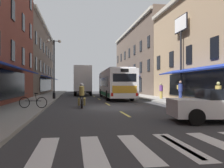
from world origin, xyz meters
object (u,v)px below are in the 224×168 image
at_px(billboard_sign, 181,37).
at_px(pedestrian_far, 161,91).
at_px(pedestrian_mid, 218,95).
at_px(pedestrian_near, 180,90).
at_px(motorcycle_rider, 82,97).
at_px(box_truck, 83,81).
at_px(street_lamp_twin, 54,66).
at_px(bicycle_near, 33,102).
at_px(sedan_near, 81,89).
at_px(transit_bus, 115,84).

bearing_deg(billboard_sign, pedestrian_far, 109.97).
bearing_deg(pedestrian_mid, pedestrian_near, -81.93).
height_order(billboard_sign, pedestrian_far, billboard_sign).
relative_size(billboard_sign, motorcycle_rider, 3.73).
bearing_deg(box_truck, pedestrian_far, -57.87).
bearing_deg(street_lamp_twin, bicycle_near, -92.55).
bearing_deg(sedan_near, box_truck, -90.60).
height_order(transit_bus, pedestrian_near, transit_bus).
xyz_separation_m(box_truck, pedestrian_mid, (7.30, -21.85, -1.19)).
height_order(transit_bus, street_lamp_twin, street_lamp_twin).
height_order(billboard_sign, transit_bus, billboard_sign).
height_order(sedan_near, street_lamp_twin, street_lamp_twin).
xyz_separation_m(pedestrian_mid, pedestrian_far, (0.18, 9.93, 0.00)).
xyz_separation_m(bicycle_near, pedestrian_mid, (11.00, -1.77, 0.44)).
bearing_deg(pedestrian_mid, street_lamp_twin, -36.75).
bearing_deg(pedestrian_near, sedan_near, -85.99).
xyz_separation_m(motorcycle_rider, pedestrian_far, (8.25, 6.84, 0.24)).
bearing_deg(pedestrian_mid, motorcycle_rider, -10.41).
xyz_separation_m(transit_bus, pedestrian_near, (4.35, -7.20, -0.59)).
height_order(pedestrian_near, pedestrian_mid, pedestrian_near).
distance_m(sedan_near, pedestrian_near, 28.54).
relative_size(motorcycle_rider, pedestrian_far, 1.31).
bearing_deg(street_lamp_twin, transit_bus, 12.36).
distance_m(transit_bus, sedan_near, 20.61).
bearing_deg(motorcycle_rider, pedestrian_mid, -20.95).
distance_m(motorcycle_rider, pedestrian_far, 10.72).
bearing_deg(pedestrian_far, billboard_sign, -160.06).
bearing_deg(billboard_sign, pedestrian_near, -117.00).
xyz_separation_m(billboard_sign, box_truck, (-8.42, 14.48, -3.75)).
relative_size(motorcycle_rider, pedestrian_near, 1.19).
distance_m(bicycle_near, street_lamp_twin, 10.12).
bearing_deg(box_truck, motorcycle_rider, -92.33).
distance_m(sedan_near, bicycle_near, 31.68).
bearing_deg(pedestrian_near, pedestrian_mid, 76.45).
bearing_deg(billboard_sign, motorcycle_rider, -154.96).
height_order(sedan_near, motorcycle_rider, motorcycle_rider).
xyz_separation_m(transit_bus, box_truck, (-3.20, 8.98, 0.48)).
distance_m(bicycle_near, pedestrian_near, 11.92).
xyz_separation_m(motorcycle_rider, street_lamp_twin, (-2.51, 8.36, 2.72)).
relative_size(transit_bus, pedestrian_far, 7.45).
xyz_separation_m(billboard_sign, pedestrian_mid, (-1.11, -7.38, -4.94)).
distance_m(motorcycle_rider, pedestrian_mid, 8.64).
bearing_deg(billboard_sign, pedestrian_mid, -98.57).
bearing_deg(billboard_sign, street_lamp_twin, 160.77).
relative_size(pedestrian_near, street_lamp_twin, 0.29).
relative_size(box_truck, pedestrian_near, 4.68).
bearing_deg(motorcycle_rider, pedestrian_far, 39.68).
bearing_deg(street_lamp_twin, sedan_near, 81.16).
xyz_separation_m(billboard_sign, pedestrian_far, (-0.93, 2.56, -4.94)).
relative_size(transit_bus, street_lamp_twin, 1.97).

